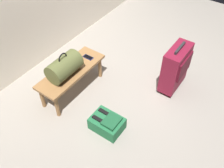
# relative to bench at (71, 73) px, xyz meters

# --- Properties ---
(ground_plane) EXTENTS (6.60, 6.60, 0.00)m
(ground_plane) POSITION_rel_bench_xyz_m (0.37, -0.72, -0.32)
(ground_plane) COLOR gray
(bench) EXTENTS (1.00, 0.36, 0.38)m
(bench) POSITION_rel_bench_xyz_m (0.00, 0.00, 0.00)
(bench) COLOR olive
(bench) RESTS_ON ground
(duffel_bag_olive) EXTENTS (0.44, 0.26, 0.34)m
(duffel_bag_olive) POSITION_rel_bench_xyz_m (-0.10, 0.00, 0.19)
(duffel_bag_olive) COLOR #51562D
(duffel_bag_olive) RESTS_ON bench
(cell_phone) EXTENTS (0.07, 0.14, 0.01)m
(cell_phone) POSITION_rel_bench_xyz_m (0.33, -0.02, 0.06)
(cell_phone) COLOR #191E4C
(cell_phone) RESTS_ON bench
(suitcase_upright_burgundy) EXTENTS (0.48, 0.24, 0.69)m
(suitcase_upright_burgundy) POSITION_rel_bench_xyz_m (0.85, -1.08, 0.04)
(suitcase_upright_burgundy) COLOR maroon
(suitcase_upright_burgundy) RESTS_ON ground
(backpack_green) EXTENTS (0.28, 0.38, 0.21)m
(backpack_green) POSITION_rel_bench_xyz_m (-0.25, -0.75, -0.23)
(backpack_green) COLOR #1E6038
(backpack_green) RESTS_ON ground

